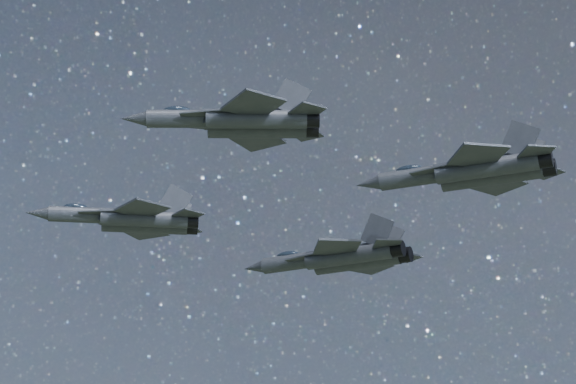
# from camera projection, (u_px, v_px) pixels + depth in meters

# --- Properties ---
(jet_lead) EXTENTS (17.05, 11.19, 4.38)m
(jet_lead) POSITION_uv_depth(u_px,v_px,m) (131.00, 219.00, 93.06)
(jet_lead) COLOR #2B2F36
(jet_left) EXTENTS (20.26, 14.01, 5.09)m
(jet_left) POSITION_uv_depth(u_px,v_px,m) (340.00, 258.00, 102.19)
(jet_left) COLOR #2B2F36
(jet_right) EXTENTS (15.09, 10.17, 3.81)m
(jet_right) POSITION_uv_depth(u_px,v_px,m) (241.00, 121.00, 69.36)
(jet_right) COLOR #2B2F36
(jet_slot) EXTENTS (19.69, 13.80, 4.96)m
(jet_slot) POSITION_uv_depth(u_px,v_px,m) (472.00, 171.00, 89.01)
(jet_slot) COLOR #2B2F36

